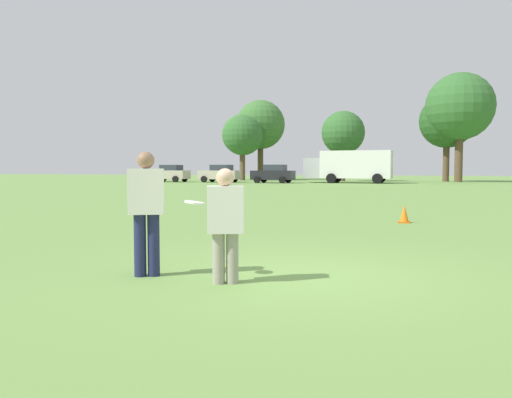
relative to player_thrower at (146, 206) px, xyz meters
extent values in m
plane|color=#6B9347|center=(2.08, 0.63, -0.95)|extent=(197.92, 197.92, 0.00)
cylinder|color=#1E234C|center=(-0.08, -0.04, -0.53)|extent=(0.16, 0.16, 0.85)
cylinder|color=#1E234C|center=(0.08, 0.04, -0.53)|extent=(0.16, 0.16, 0.85)
cube|color=silver|center=(0.00, 0.00, 0.20)|extent=(0.54, 0.44, 0.61)
sphere|color=#8C664C|center=(0.00, 0.00, 0.62)|extent=(0.23, 0.23, 0.23)
cylinder|color=gray|center=(1.25, -0.09, -0.63)|extent=(0.16, 0.16, 0.65)
cylinder|color=gray|center=(1.09, -0.15, -0.63)|extent=(0.16, 0.16, 0.65)
cube|color=silver|center=(1.17, -0.12, -0.01)|extent=(0.52, 0.41, 0.59)
sphere|color=#D8AD8C|center=(1.17, -0.12, 0.40)|extent=(0.23, 0.23, 0.23)
cylinder|color=white|center=(0.67, 0.09, 0.06)|extent=(0.27, 0.27, 0.07)
cube|color=#D8590C|center=(3.36, 7.98, -0.94)|extent=(0.32, 0.32, 0.03)
cone|color=orange|center=(3.36, 7.98, -0.70)|extent=(0.24, 0.24, 0.45)
cube|color=#B7AD99|center=(-20.73, 43.50, -0.17)|extent=(4.32, 2.11, 0.90)
cube|color=#2D333D|center=(-20.48, 43.49, 0.55)|extent=(2.12, 1.79, 0.64)
cylinder|color=black|center=(-22.10, 42.61, -0.62)|extent=(0.67, 0.27, 0.66)
cylinder|color=black|center=(-21.95, 44.60, -0.62)|extent=(0.67, 0.27, 0.66)
cylinder|color=black|center=(-19.51, 42.41, -0.62)|extent=(0.67, 0.27, 0.66)
cylinder|color=black|center=(-19.36, 44.40, -0.62)|extent=(0.67, 0.27, 0.66)
cube|color=#B7AD99|center=(-15.08, 43.69, -0.17)|extent=(4.32, 2.11, 0.90)
cube|color=#2D333D|center=(-14.83, 43.67, 0.55)|extent=(2.12, 1.79, 0.64)
cylinder|color=black|center=(-16.46, 42.79, -0.62)|extent=(0.67, 0.27, 0.66)
cylinder|color=black|center=(-16.31, 44.78, -0.62)|extent=(0.67, 0.27, 0.66)
cylinder|color=black|center=(-13.86, 42.59, -0.62)|extent=(0.67, 0.27, 0.66)
cylinder|color=black|center=(-13.71, 44.58, -0.62)|extent=(0.67, 0.27, 0.66)
cube|color=black|center=(-9.14, 42.92, -0.17)|extent=(4.32, 2.11, 0.90)
cube|color=#2D333D|center=(-8.89, 42.90, 0.55)|extent=(2.12, 1.79, 0.64)
cylinder|color=black|center=(-10.52, 42.02, -0.62)|extent=(0.67, 0.27, 0.66)
cylinder|color=black|center=(-10.37, 44.01, -0.62)|extent=(0.67, 0.27, 0.66)
cylinder|color=black|center=(-7.92, 41.83, -0.62)|extent=(0.67, 0.27, 0.66)
cylinder|color=black|center=(-7.77, 43.82, -0.62)|extent=(0.67, 0.27, 0.66)
cube|color=white|center=(-1.11, 44.72, 0.88)|extent=(6.97, 3.00, 2.70)
cube|color=#B2B2B7|center=(-5.30, 45.03, 0.53)|extent=(1.97, 2.43, 2.00)
cylinder|color=black|center=(-3.42, 43.52, -0.47)|extent=(0.98, 0.35, 0.96)
cylinder|color=black|center=(-3.21, 46.25, -0.47)|extent=(0.98, 0.35, 0.96)
cylinder|color=black|center=(0.99, 43.19, -0.47)|extent=(0.98, 0.35, 0.96)
cylinder|color=black|center=(1.20, 45.92, -0.47)|extent=(0.98, 0.35, 0.96)
cylinder|color=brown|center=(-16.02, 54.39, 0.81)|extent=(0.59, 0.59, 3.53)
sphere|color=#3D7033|center=(-16.02, 54.39, 4.72)|extent=(5.04, 5.04, 5.04)
cylinder|color=brown|center=(-15.31, 52.47, 0.74)|extent=(0.56, 0.56, 3.37)
sphere|color=#33662D|center=(-15.31, 52.47, 4.47)|extent=(4.82, 4.82, 4.82)
cylinder|color=brown|center=(-14.29, 56.72, 1.24)|extent=(0.73, 0.73, 4.37)
sphere|color=#3D7033|center=(-14.29, 56.72, 6.08)|extent=(6.25, 6.25, 6.25)
cylinder|color=brown|center=(-3.18, 51.35, 0.74)|extent=(0.56, 0.56, 3.38)
sphere|color=#33662D|center=(-3.18, 51.35, 4.49)|extent=(4.83, 4.83, 4.83)
cylinder|color=brown|center=(7.83, 53.10, 1.11)|extent=(0.69, 0.69, 4.12)
sphere|color=#285623|center=(7.83, 53.10, 5.67)|extent=(5.89, 5.89, 5.89)
cylinder|color=brown|center=(8.97, 51.59, 1.53)|extent=(0.83, 0.83, 4.95)
sphere|color=#33662D|center=(8.97, 51.59, 7.01)|extent=(7.08, 7.08, 7.08)
camera|label=1|loc=(3.31, -6.13, 0.51)|focal=35.63mm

